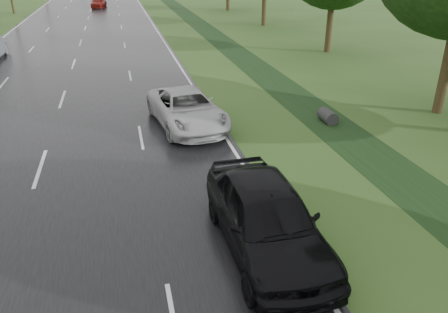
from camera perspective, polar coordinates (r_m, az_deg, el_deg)
name	(u,v)px	position (r m, az deg, el deg)	size (l,w,h in m)	color
road	(87,22)	(51.82, -17.42, 16.45)	(14.00, 180.00, 0.04)	black
edge_stripe_east	(150,19)	(51.87, -9.66, 17.23)	(0.12, 180.00, 0.01)	silver
edge_stripe_west	(21,24)	(52.64, -25.00, 15.47)	(0.12, 180.00, 0.01)	silver
center_line	(87,21)	(51.82, -17.42, 16.48)	(0.12, 180.00, 0.01)	silver
drainage_ditch	(264,73)	(27.24, 5.26, 10.79)	(2.20, 120.00, 0.56)	black
white_pickup	(187,109)	(18.30, -4.87, 6.21)	(2.45, 5.31, 1.48)	#B8B8B8
dark_sedan	(266,217)	(10.50, 5.57, -7.86)	(2.11, 5.25, 1.79)	black
far_car_red	(99,3)	(65.64, -16.05, 18.77)	(1.86, 4.57, 1.33)	maroon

